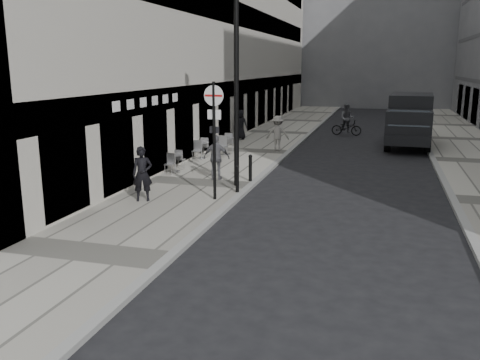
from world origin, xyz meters
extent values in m
plane|color=black|center=(0.00, 0.00, 0.00)|extent=(120.00, 120.00, 0.00)
cube|color=#ACA89C|center=(-2.00, 18.00, 0.06)|extent=(4.00, 60.00, 0.12)
cube|color=#ACA89C|center=(9.00, 18.00, 0.06)|extent=(4.00, 60.00, 0.12)
cube|color=slate|center=(1.50, 56.00, 11.00)|extent=(24.00, 16.00, 22.00)
imported|color=black|center=(-2.79, 7.31, 1.01)|extent=(0.76, 0.65, 1.78)
cylinder|color=black|center=(-0.60, 8.12, 2.03)|extent=(0.10, 0.10, 3.82)
cylinder|color=white|center=(-0.60, 8.12, 3.50)|extent=(0.66, 0.10, 0.65)
cube|color=#B21414|center=(-0.60, 8.10, 3.50)|extent=(0.60, 0.07, 0.07)
cube|color=white|center=(-0.60, 8.15, 2.90)|extent=(0.46, 0.07, 0.31)
cylinder|color=black|center=(-0.47, 10.24, 3.52)|extent=(0.18, 0.18, 6.80)
cylinder|color=black|center=(-0.15, 11.02, 0.60)|extent=(0.13, 0.13, 0.96)
cylinder|color=black|center=(-0.15, 9.23, 0.56)|extent=(0.12, 0.12, 0.89)
cylinder|color=black|center=(4.90, 20.27, 0.45)|extent=(0.37, 0.92, 0.90)
cylinder|color=black|center=(6.87, 20.14, 0.45)|extent=(0.37, 0.92, 0.90)
cylinder|color=black|center=(5.13, 24.08, 0.45)|extent=(0.37, 0.92, 0.90)
cylinder|color=black|center=(7.10, 23.96, 0.45)|extent=(0.37, 0.92, 0.90)
cube|color=black|center=(6.06, 23.12, 1.74)|extent=(2.49, 4.18, 2.25)
cube|color=black|center=(5.88, 20.09, 1.40)|extent=(2.37, 2.16, 1.57)
cube|color=#1E2328|center=(5.82, 19.25, 1.85)|extent=(1.99, 0.51, 0.83)
imported|color=black|center=(2.34, 26.16, 0.50)|extent=(1.92, 0.74, 1.00)
imported|color=#535357|center=(2.34, 26.16, 1.10)|extent=(0.94, 0.75, 1.88)
imported|color=#5C5B60|center=(-1.47, 10.93, 0.99)|extent=(1.05, 0.52, 1.73)
imported|color=gray|center=(-0.60, 18.31, 1.02)|extent=(1.24, 0.82, 1.80)
imported|color=black|center=(-3.56, 21.72, 1.00)|extent=(0.88, 0.60, 1.75)
cylinder|color=silver|center=(-3.60, 15.08, 0.14)|extent=(0.45, 0.45, 0.03)
cylinder|color=silver|center=(-3.60, 15.08, 0.51)|extent=(0.06, 0.06, 0.76)
cylinder|color=silver|center=(-3.60, 15.08, 0.89)|extent=(0.72, 0.72, 0.03)
cylinder|color=silver|center=(-3.60, 11.89, 0.13)|extent=(0.41, 0.41, 0.03)
cylinder|color=silver|center=(-3.60, 11.89, 0.47)|extent=(0.06, 0.06, 0.69)
cylinder|color=silver|center=(-3.60, 11.89, 0.82)|extent=(0.65, 0.65, 0.03)
cylinder|color=#ACACAF|center=(-2.80, 16.42, 0.14)|extent=(0.49, 0.49, 0.03)
cylinder|color=#ACACAF|center=(-2.80, 16.42, 0.54)|extent=(0.07, 0.07, 0.82)
cylinder|color=#ACACAF|center=(-2.80, 16.42, 0.95)|extent=(0.78, 0.78, 0.03)
camera|label=1|loc=(4.60, -7.25, 4.43)|focal=38.00mm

